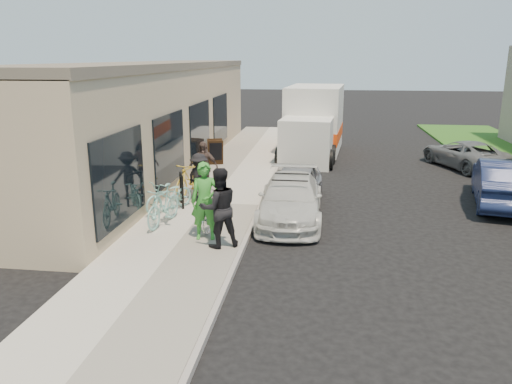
{
  "coord_description": "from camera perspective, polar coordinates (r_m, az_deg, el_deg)",
  "views": [
    {
      "loc": [
        1.34,
        -11.16,
        4.42
      ],
      "look_at": [
        -0.32,
        1.15,
        1.05
      ],
      "focal_mm": 35.0,
      "sensor_mm": 36.0,
      "label": 1
    }
  ],
  "objects": [
    {
      "name": "cruiser_bike_b",
      "position": [
        14.42,
        -9.87,
        -0.4
      ],
      "size": [
        1.37,
        1.8,
        0.91
      ],
      "primitive_type": "imported",
      "rotation": [
        0.0,
        0.0,
        -0.51
      ],
      "color": "#7FBDB2",
      "rests_on": "sidewalk"
    },
    {
      "name": "cruiser_bike_a",
      "position": [
        13.26,
        -10.56,
        -1.51
      ],
      "size": [
        0.77,
        1.79,
        1.04
      ],
      "primitive_type": "imported",
      "rotation": [
        0.0,
        0.0,
        -0.16
      ],
      "color": "#7FBDB2",
      "rests_on": "sidewalk"
    },
    {
      "name": "woman_rider",
      "position": [
        11.97,
        -5.83,
        -1.05
      ],
      "size": [
        0.75,
        0.56,
        1.89
      ],
      "primitive_type": "imported",
      "rotation": [
        0.0,
        0.0,
        0.17
      ],
      "color": "#358F2F",
      "rests_on": "sidewalk"
    },
    {
      "name": "bystander_b",
      "position": [
        16.21,
        -6.02,
        2.86
      ],
      "size": [
        1.01,
        0.48,
        1.67
      ],
      "primitive_type": "imported",
      "rotation": [
        0.0,
        0.0,
        -0.08
      ],
      "color": "#4F3D38",
      "rests_on": "sidewalk"
    },
    {
      "name": "curb",
      "position": [
        14.92,
        0.46,
        -1.79
      ],
      "size": [
        0.12,
        34.0,
        0.13
      ],
      "primitive_type": "cube",
      "color": "gray",
      "rests_on": "ground"
    },
    {
      "name": "cruiser_bike_c",
      "position": [
        15.9,
        -7.54,
        1.53
      ],
      "size": [
        0.91,
        1.91,
        1.11
      ],
      "primitive_type": "imported",
      "rotation": [
        0.0,
        0.0,
        -0.22
      ],
      "color": "gold",
      "rests_on": "sidewalk"
    },
    {
      "name": "sedan_white",
      "position": [
        13.86,
        3.97,
        -0.81
      ],
      "size": [
        1.79,
        4.24,
        1.26
      ],
      "rotation": [
        0.0,
        0.0,
        0.02
      ],
      "color": "silver",
      "rests_on": "ground"
    },
    {
      "name": "man_standing",
      "position": [
        11.44,
        -4.27,
        -1.81
      ],
      "size": [
        1.13,
        1.04,
        1.87
      ],
      "primitive_type": "imported",
      "rotation": [
        0.0,
        0.0,
        3.61
      ],
      "color": "black",
      "rests_on": "sidewalk"
    },
    {
      "name": "storefront",
      "position": [
        20.38,
        -11.33,
        8.42
      ],
      "size": [
        3.6,
        20.0,
        4.22
      ],
      "color": "#C9B48B",
      "rests_on": "ground"
    },
    {
      "name": "moving_truck",
      "position": [
        23.31,
        6.56,
        7.6
      ],
      "size": [
        2.9,
        6.52,
        3.12
      ],
      "rotation": [
        0.0,
        0.0,
        -0.09
      ],
      "color": "silver",
      "rests_on": "ground"
    },
    {
      "name": "bystander_a",
      "position": [
        15.17,
        -6.5,
        1.64
      ],
      "size": [
        1.1,
        1.03,
        1.49
      ],
      "primitive_type": "imported",
      "rotation": [
        0.0,
        0.0,
        2.47
      ],
      "color": "black",
      "rests_on": "sidewalk"
    },
    {
      "name": "sandwich_board",
      "position": [
        20.51,
        -4.66,
        4.6
      ],
      "size": [
        0.77,
        0.77,
        1.02
      ],
      "rotation": [
        0.0,
        0.0,
        0.28
      ],
      "color": "#331F0E",
      "rests_on": "sidewalk"
    },
    {
      "name": "ground",
      "position": [
        12.08,
        0.79,
        -6.29
      ],
      "size": [
        120.0,
        120.0,
        0.0
      ],
      "primitive_type": "plane",
      "color": "black",
      "rests_on": "ground"
    },
    {
      "name": "bike_rack",
      "position": [
        14.8,
        -8.5,
        0.61
      ],
      "size": [
        0.29,
        0.66,
        0.98
      ],
      "rotation": [
        0.0,
        0.0,
        0.36
      ],
      "color": "black",
      "rests_on": "sidewalk"
    },
    {
      "name": "far_car_blue",
      "position": [
        17.01,
        26.41,
        1.01
      ],
      "size": [
        2.41,
        4.6,
        1.44
      ],
      "primitive_type": "imported",
      "rotation": [
        0.0,
        0.0,
        2.93
      ],
      "color": "#172147",
      "rests_on": "ground"
    },
    {
      "name": "sedan_silver",
      "position": [
        15.31,
        4.51,
        0.72
      ],
      "size": [
        1.77,
        3.7,
        1.22
      ],
      "primitive_type": "imported",
      "rotation": [
        0.0,
        0.0,
        -0.1
      ],
      "color": "#9F9FA4",
      "rests_on": "ground"
    },
    {
      "name": "tandem_bike",
      "position": [
        12.96,
        -4.43,
        -1.56
      ],
      "size": [
        1.0,
        2.16,
        1.1
      ],
      "primitive_type": "imported",
      "rotation": [
        0.0,
        0.0,
        -0.14
      ],
      "color": "silver",
      "rests_on": "sidewalk"
    },
    {
      "name": "sidewalk",
      "position": [
        15.18,
        -5.35,
        -1.52
      ],
      "size": [
        3.0,
        34.0,
        0.15
      ],
      "primitive_type": "cube",
      "color": "#B2ADA0",
      "rests_on": "ground"
    },
    {
      "name": "far_car_gray",
      "position": [
        22.25,
        22.72,
        4.03
      ],
      "size": [
        3.21,
        4.47,
        1.13
      ],
      "primitive_type": "imported",
      "rotation": [
        0.0,
        0.0,
        3.51
      ],
      "color": "#5D6063",
      "rests_on": "ground"
    }
  ]
}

